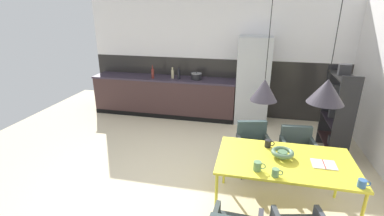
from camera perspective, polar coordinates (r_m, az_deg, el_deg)
ground_plane at (r=4.10m, az=-2.06°, el=-17.03°), size 8.59×8.59×0.00m
back_wall_splashback_dark at (r=6.70m, az=4.94°, el=4.45°), size 6.04×0.12×1.34m
back_wall_panel_upper at (r=6.47m, az=5.30°, el=15.95°), size 6.04×0.12×1.34m
kitchen_counter at (r=6.69m, az=-5.70°, el=2.48°), size 3.39×0.63×0.91m
refrigerator_column at (r=6.23m, az=12.43°, el=5.48°), size 0.70×0.60×1.90m
dining_table at (r=3.60m, az=18.54°, el=-10.64°), size 1.61×0.94×0.74m
armchair_corner_seat at (r=4.54m, az=20.80°, el=-7.10°), size 0.53×0.52×0.76m
armchair_by_stool at (r=4.45m, az=12.40°, el=-6.65°), size 0.58×0.57×0.80m
fruit_bowl at (r=3.59m, az=18.11°, el=-8.77°), size 0.27×0.27×0.10m
open_book at (r=3.64m, az=25.48°, el=-10.42°), size 0.27×0.21×0.02m
mug_white_ceramic at (r=3.21m, az=16.84°, el=-12.60°), size 0.12×0.08×0.09m
mug_tall_blue at (r=3.26m, az=13.35°, el=-11.54°), size 0.14×0.09×0.11m
mug_glass_clear at (r=3.79m, az=15.40°, el=-7.04°), size 0.13×0.08×0.10m
mug_dark_espresso at (r=3.40m, az=31.63°, el=-13.08°), size 0.12×0.08×0.08m
cooking_pot at (r=6.33m, az=0.90°, el=6.54°), size 0.24×0.24×0.17m
bottle_wine_green at (r=6.48m, az=-8.09°, el=7.09°), size 0.07×0.07×0.30m
bottle_vinegar_dark at (r=6.38m, az=-2.73°, el=6.92°), size 0.07×0.07×0.26m
bottle_spice_small at (r=6.46m, az=-4.03°, el=7.06°), size 0.07×0.07×0.26m
open_shelf_unit at (r=5.28m, az=27.66°, el=-0.45°), size 0.30×0.90×1.61m
pendant_lamp_over_table_near at (r=3.17m, az=14.64°, el=3.67°), size 0.30×0.30×1.14m
pendant_lamp_over_table_far at (r=3.28m, az=25.97°, el=3.13°), size 0.39×0.39×1.13m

